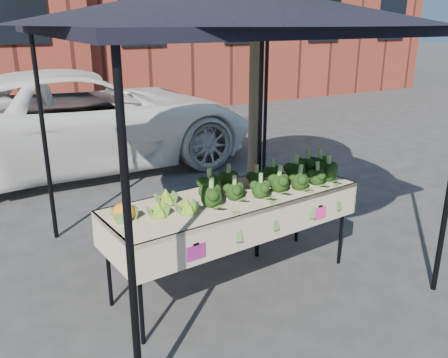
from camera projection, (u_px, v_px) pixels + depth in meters
ground at (211, 280)px, 4.60m from camera, size 90.00×90.00×0.00m
table at (234, 240)px, 4.42m from camera, size 2.47×1.04×0.90m
canopy at (225, 134)px, 4.54m from camera, size 3.16×3.16×2.74m
broccoli_heap at (269, 176)px, 4.44m from camera, size 1.58×0.55×0.24m
romanesco_cluster at (167, 200)px, 3.92m from camera, size 0.41×0.45×0.18m
cauliflower_pair at (124, 211)px, 3.72m from camera, size 0.18×0.18×0.16m
street_tree at (256, 66)px, 4.90m from camera, size 1.99×1.99×3.91m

